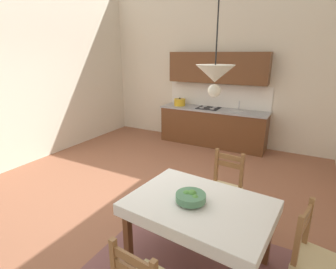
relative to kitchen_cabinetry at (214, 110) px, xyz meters
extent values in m
cube|color=#935B42|center=(-0.14, -2.93, -0.91)|extent=(6.18, 7.01, 0.10)
cube|color=silver|center=(-0.14, 0.33, 1.16)|extent=(6.18, 0.12, 4.03)
cube|color=silver|center=(-2.99, -2.93, 1.16)|extent=(0.12, 7.01, 4.03)
cube|color=brown|center=(1.18, -3.90, -0.85)|extent=(2.10, 1.60, 0.01)
cube|color=brown|center=(0.01, -0.04, -0.43)|extent=(2.54, 0.60, 0.86)
cube|color=#9E9EA3|center=(0.01, -0.05, 0.02)|extent=(2.57, 0.63, 0.04)
cube|color=white|center=(0.01, 0.26, 0.32)|extent=(2.54, 0.01, 0.55)
cube|color=brown|center=(0.01, 0.09, 0.99)|extent=(2.33, 0.34, 0.70)
cube|color=black|center=(0.01, -0.31, -0.81)|extent=(2.50, 0.02, 0.09)
cylinder|color=silver|center=(0.58, -0.04, 0.04)|extent=(0.34, 0.34, 0.02)
cylinder|color=silver|center=(0.58, 0.10, 0.15)|extent=(0.02, 0.02, 0.22)
cube|color=black|center=(-0.12, -0.04, 0.05)|extent=(0.52, 0.42, 0.01)
cylinder|color=silver|center=(-0.25, -0.14, 0.06)|extent=(0.11, 0.11, 0.01)
cylinder|color=silver|center=(0.01, -0.14, 0.06)|extent=(0.11, 0.11, 0.01)
cylinder|color=silver|center=(-0.25, 0.06, 0.06)|extent=(0.11, 0.11, 0.01)
cylinder|color=silver|center=(0.01, 0.06, 0.06)|extent=(0.11, 0.11, 0.01)
cylinder|color=gold|center=(-0.88, -0.06, 0.12)|extent=(0.28, 0.28, 0.15)
cylinder|color=gold|center=(-0.88, -0.06, 0.20)|extent=(0.29, 0.29, 0.02)
sphere|color=black|center=(-0.88, -0.06, 0.23)|extent=(0.04, 0.04, 0.04)
cube|color=brown|center=(1.18, -3.80, -0.12)|extent=(1.41, 1.05, 0.02)
cube|color=brown|center=(0.54, -4.15, -0.49)|extent=(0.08, 0.08, 0.73)
cube|color=brown|center=(0.61, -3.34, -0.49)|extent=(0.08, 0.08, 0.73)
cube|color=brown|center=(1.82, -3.44, -0.49)|extent=(0.08, 0.08, 0.73)
cube|color=white|center=(1.18, -3.80, -0.10)|extent=(1.48, 1.12, 0.00)
cube|color=white|center=(1.13, -4.30, -0.17)|extent=(1.39, 0.13, 0.12)
cube|color=white|center=(1.22, -3.30, -0.17)|extent=(1.39, 0.13, 0.12)
cube|color=white|center=(0.48, -3.74, -0.17)|extent=(0.09, 1.00, 0.12)
cube|color=white|center=(1.87, -3.86, -0.17)|extent=(0.09, 1.00, 0.12)
cube|color=olive|center=(1.10, -4.82, -0.01)|extent=(0.32, 0.05, 0.07)
cube|color=#D1BC89|center=(2.29, -3.73, -0.43)|extent=(0.49, 0.49, 0.04)
cube|color=olive|center=(2.15, -3.51, -0.39)|extent=(0.05, 0.05, 0.93)
cube|color=olive|center=(2.08, -3.87, -0.39)|extent=(0.05, 0.05, 0.93)
cube|color=olive|center=(2.11, -3.69, -0.01)|extent=(0.09, 0.32, 0.07)
cube|color=olive|center=(2.11, -3.69, -0.12)|extent=(0.09, 0.32, 0.07)
cube|color=#D1BC89|center=(1.15, -2.90, -0.43)|extent=(0.45, 0.45, 0.04)
cube|color=olive|center=(1.32, -3.09, -0.65)|extent=(0.05, 0.05, 0.41)
cube|color=olive|center=(0.96, -3.06, -0.65)|extent=(0.05, 0.05, 0.41)
cube|color=olive|center=(1.35, -2.73, -0.39)|extent=(0.05, 0.05, 0.93)
cube|color=olive|center=(0.99, -2.70, -0.39)|extent=(0.05, 0.05, 0.93)
cube|color=olive|center=(1.17, -2.72, -0.01)|extent=(0.32, 0.05, 0.07)
cube|color=olive|center=(1.17, -2.72, -0.12)|extent=(0.32, 0.05, 0.07)
cylinder|color=#4C7F5B|center=(1.10, -3.85, -0.09)|extent=(0.17, 0.17, 0.02)
cylinder|color=#4C7F5B|center=(1.10, -3.85, -0.04)|extent=(0.30, 0.30, 0.07)
sphere|color=#4C8E3D|center=(1.05, -3.84, -0.03)|extent=(0.09, 0.09, 0.09)
sphere|color=#4C8E3D|center=(1.16, -3.87, -0.04)|extent=(0.08, 0.08, 0.08)
sphere|color=#4C8E3D|center=(1.10, -3.82, -0.03)|extent=(0.10, 0.10, 0.10)
cylinder|color=black|center=(1.29, -3.86, 1.49)|extent=(0.01, 0.01, 0.57)
cone|color=silver|center=(1.29, -3.86, 1.16)|extent=(0.32, 0.32, 0.14)
sphere|color=white|center=(1.29, -3.86, 1.02)|extent=(0.11, 0.11, 0.11)
camera|label=1|loc=(2.00, -5.96, 1.32)|focal=27.97mm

